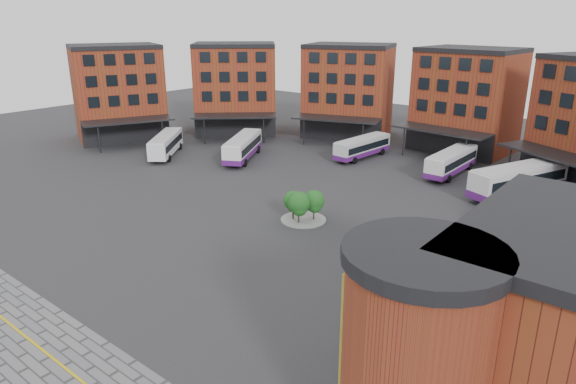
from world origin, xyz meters
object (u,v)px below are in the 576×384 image
Objects in this scene: tree_island at (303,204)px; bus_f at (561,218)px; bus_d at (451,162)px; bus_e at (518,180)px; bus_b at (243,147)px; bus_a at (166,143)px; bus_c at (362,147)px.

tree_island is 0.46× the size of bus_f.
bus_d is 0.84× the size of bus_e.
bus_f is at bearing -31.21° from bus_e.
bus_b is at bearing -144.65° from bus_e.
bus_e reaches higher than bus_a.
bus_b reaches higher than bus_a.
bus_a is 50.11m from bus_f.
tree_island is 0.45× the size of bus_a.
bus_e is (13.76, 20.54, 0.08)m from tree_island.
bus_d is (12.69, 0.20, 0.08)m from bus_c.
bus_c is 0.97× the size of bus_d.
tree_island is 24.51m from bus_d.
bus_c is (12.43, 10.91, -0.17)m from bus_b.
bus_f is at bearing -38.14° from bus_d.
bus_f is (15.01, -11.84, -0.04)m from bus_d.
bus_b is 40.13m from bus_f.
bus_b is at bearing -141.13° from bus_f.
bus_b reaches higher than bus_c.
bus_f is (49.89, 4.72, -0.19)m from bus_a.
bus_f is at bearing -17.87° from bus_c.
bus_d is at bearing 5.81° from bus_c.
tree_island is 0.41× the size of bus_d.
bus_b reaches higher than bus_f.
bus_f is at bearing -29.43° from bus_b.
tree_island reaches higher than bus_c.
bus_a is 0.78× the size of bus_e.
bus_c is at bearing 12.91° from bus_b.
bus_e reaches higher than bus_f.
bus_d is 9.59m from bus_e.
tree_island reaches higher than bus_d.
bus_a is at bearing -179.18° from bus_b.
tree_island is at bearing -108.51° from bus_f.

